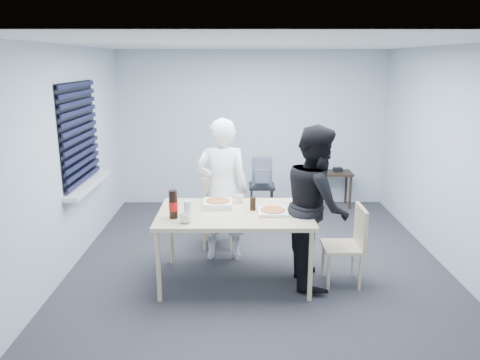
{
  "coord_description": "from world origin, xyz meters",
  "views": [
    {
      "loc": [
        -0.25,
        -5.38,
        2.42
      ],
      "look_at": [
        -0.23,
        0.1,
        1.02
      ],
      "focal_mm": 35.0,
      "sensor_mm": 36.0,
      "label": 1
    }
  ],
  "objects_px": {
    "mug_a": "(186,218)",
    "side_table": "(325,176)",
    "person_black": "(316,206)",
    "chair_right": "(350,240)",
    "mug_b": "(239,199)",
    "stool": "(262,192)",
    "soda_bottle": "(173,205)",
    "chair_far": "(218,207)",
    "person_white": "(222,190)",
    "backpack": "(262,172)",
    "dining_table": "(235,217)"
  },
  "relations": [
    {
      "from": "stool",
      "to": "soda_bottle",
      "type": "relative_size",
      "value": 1.82
    },
    {
      "from": "person_white",
      "to": "mug_a",
      "type": "distance_m",
      "value": 1.05
    },
    {
      "from": "person_white",
      "to": "side_table",
      "type": "height_order",
      "value": "person_white"
    },
    {
      "from": "chair_far",
      "to": "side_table",
      "type": "height_order",
      "value": "chair_far"
    },
    {
      "from": "side_table",
      "to": "mug_a",
      "type": "distance_m",
      "value": 3.74
    },
    {
      "from": "chair_far",
      "to": "soda_bottle",
      "type": "bearing_deg",
      "value": -107.2
    },
    {
      "from": "chair_right",
      "to": "mug_b",
      "type": "bearing_deg",
      "value": 160.92
    },
    {
      "from": "stool",
      "to": "backpack",
      "type": "height_order",
      "value": "backpack"
    },
    {
      "from": "chair_far",
      "to": "person_white",
      "type": "bearing_deg",
      "value": -80.69
    },
    {
      "from": "dining_table",
      "to": "chair_right",
      "type": "bearing_deg",
      "value": -3.45
    },
    {
      "from": "chair_far",
      "to": "side_table",
      "type": "distance_m",
      "value": 2.42
    },
    {
      "from": "mug_a",
      "to": "dining_table",
      "type": "bearing_deg",
      "value": 35.1
    },
    {
      "from": "chair_right",
      "to": "stool",
      "type": "xyz_separation_m",
      "value": [
        -0.86,
        2.22,
        -0.07
      ]
    },
    {
      "from": "chair_right",
      "to": "mug_b",
      "type": "height_order",
      "value": "mug_b"
    },
    {
      "from": "dining_table",
      "to": "chair_right",
      "type": "relative_size",
      "value": 1.88
    },
    {
      "from": "stool",
      "to": "mug_b",
      "type": "bearing_deg",
      "value": -101.12
    },
    {
      "from": "dining_table",
      "to": "soda_bottle",
      "type": "distance_m",
      "value": 0.7
    },
    {
      "from": "person_black",
      "to": "mug_a",
      "type": "xyz_separation_m",
      "value": [
        -1.39,
        -0.35,
        -0.02
      ]
    },
    {
      "from": "chair_right",
      "to": "mug_b",
      "type": "xyz_separation_m",
      "value": [
        -1.22,
        0.42,
        0.35
      ]
    },
    {
      "from": "mug_a",
      "to": "mug_b",
      "type": "relative_size",
      "value": 1.23
    },
    {
      "from": "mug_b",
      "to": "stool",
      "type": "bearing_deg",
      "value": 78.88
    },
    {
      "from": "chair_far",
      "to": "backpack",
      "type": "xyz_separation_m",
      "value": [
        0.64,
        1.02,
        0.25
      ]
    },
    {
      "from": "soda_bottle",
      "to": "mug_b",
      "type": "bearing_deg",
      "value": 38.16
    },
    {
      "from": "person_black",
      "to": "side_table",
      "type": "relative_size",
      "value": 1.97
    },
    {
      "from": "side_table",
      "to": "backpack",
      "type": "height_order",
      "value": "backpack"
    },
    {
      "from": "person_black",
      "to": "soda_bottle",
      "type": "distance_m",
      "value": 1.54
    },
    {
      "from": "side_table",
      "to": "mug_b",
      "type": "relative_size",
      "value": 8.99
    },
    {
      "from": "person_white",
      "to": "soda_bottle",
      "type": "bearing_deg",
      "value": 60.07
    },
    {
      "from": "mug_a",
      "to": "side_table",
      "type": "bearing_deg",
      "value": 57.49
    },
    {
      "from": "person_black",
      "to": "stool",
      "type": "height_order",
      "value": "person_black"
    },
    {
      "from": "chair_far",
      "to": "side_table",
      "type": "relative_size",
      "value": 0.99
    },
    {
      "from": "person_white",
      "to": "stool",
      "type": "distance_m",
      "value": 1.66
    },
    {
      "from": "backpack",
      "to": "mug_b",
      "type": "xyz_separation_m",
      "value": [
        -0.35,
        -1.78,
        0.1
      ]
    },
    {
      "from": "chair_far",
      "to": "chair_right",
      "type": "relative_size",
      "value": 1.0
    },
    {
      "from": "person_white",
      "to": "soda_bottle",
      "type": "height_order",
      "value": "person_white"
    },
    {
      "from": "stool",
      "to": "mug_b",
      "type": "xyz_separation_m",
      "value": [
        -0.35,
        -1.8,
        0.42
      ]
    },
    {
      "from": "backpack",
      "to": "dining_table",
      "type": "bearing_deg",
      "value": -112.84
    },
    {
      "from": "person_white",
      "to": "soda_bottle",
      "type": "relative_size",
      "value": 5.89
    },
    {
      "from": "person_black",
      "to": "side_table",
      "type": "distance_m",
      "value": 2.89
    },
    {
      "from": "dining_table",
      "to": "person_black",
      "type": "bearing_deg",
      "value": -0.2
    },
    {
      "from": "person_white",
      "to": "side_table",
      "type": "bearing_deg",
      "value": -127.67
    },
    {
      "from": "backpack",
      "to": "mug_a",
      "type": "relative_size",
      "value": 3.53
    },
    {
      "from": "person_white",
      "to": "soda_bottle",
      "type": "xyz_separation_m",
      "value": [
        -0.48,
        -0.84,
        0.07
      ]
    },
    {
      "from": "stool",
      "to": "soda_bottle",
      "type": "bearing_deg",
      "value": -114.07
    },
    {
      "from": "mug_b",
      "to": "soda_bottle",
      "type": "relative_size",
      "value": 0.33
    },
    {
      "from": "stool",
      "to": "soda_bottle",
      "type": "height_order",
      "value": "soda_bottle"
    },
    {
      "from": "mug_a",
      "to": "person_white",
      "type": "bearing_deg",
      "value": 70.99
    },
    {
      "from": "chair_far",
      "to": "backpack",
      "type": "height_order",
      "value": "backpack"
    },
    {
      "from": "side_table",
      "to": "person_black",
      "type": "bearing_deg",
      "value": -102.45
    },
    {
      "from": "chair_far",
      "to": "backpack",
      "type": "bearing_deg",
      "value": 57.79
    }
  ]
}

